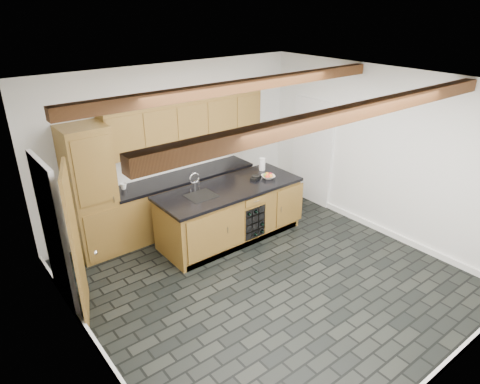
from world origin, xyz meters
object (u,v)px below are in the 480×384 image
object	(u,v)px
island	(231,213)
kitchen_scale	(256,178)
fruit_bowl	(268,177)
paper_towel	(262,164)

from	to	relation	value
island	kitchen_scale	xyz separation A→B (m)	(0.54, 0.01, 0.49)
kitchen_scale	fruit_bowl	bearing A→B (deg)	-51.39
kitchen_scale	fruit_bowl	distance (m)	0.22
fruit_bowl	paper_towel	size ratio (longest dim) A/B	1.01
island	fruit_bowl	distance (m)	0.89
paper_towel	kitchen_scale	bearing A→B (deg)	-145.29
fruit_bowl	island	bearing A→B (deg)	172.39
kitchen_scale	paper_towel	xyz separation A→B (m)	(0.37, 0.25, 0.08)
fruit_bowl	paper_towel	xyz separation A→B (m)	(0.17, 0.36, 0.08)
island	paper_towel	xyz separation A→B (m)	(0.91, 0.26, 0.58)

